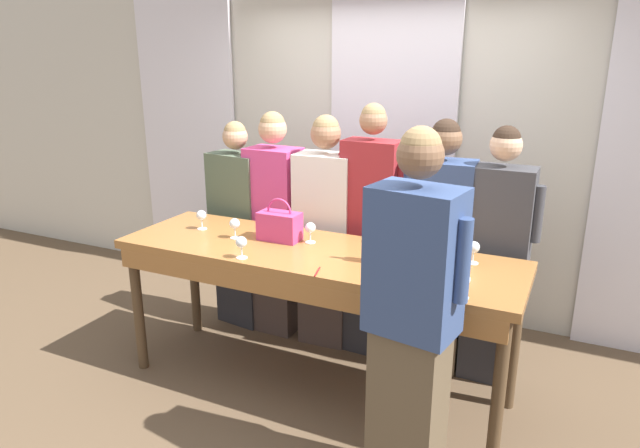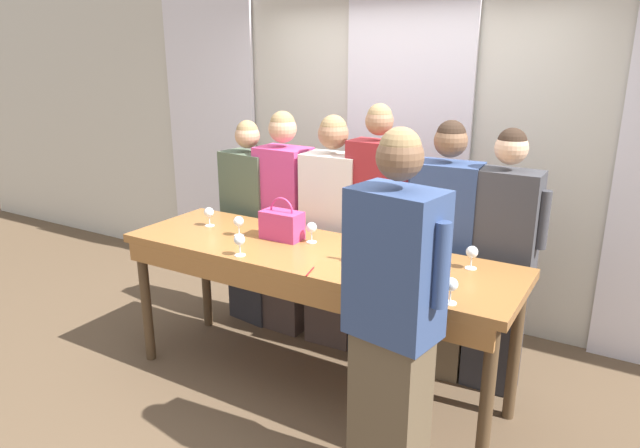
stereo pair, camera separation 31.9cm
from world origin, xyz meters
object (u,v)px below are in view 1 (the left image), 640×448
(wine_glass_back_right, at_px, (310,229))
(guest_pink_top, at_px, (275,223))
(wine_glass_by_bottle, at_px, (241,243))
(wine_glass_center_mid, at_px, (463,280))
(wine_glass_center_right, at_px, (235,224))
(handbag, at_px, (280,225))
(host_pouring, at_px, (412,318))
(wine_glass_near_host, at_px, (381,229))
(wine_glass_center_left, at_px, (405,244))
(guest_cream_sweater, at_px, (325,232))
(wine_glass_front_right, at_px, (454,273))
(guest_navy_coat, at_px, (439,247))
(tasting_bar, at_px, (313,266))
(guest_olive_jacket, at_px, (239,225))
(guest_striped_shirt, at_px, (370,230))
(wine_bottle, at_px, (378,243))
(wine_glass_front_left, at_px, (405,234))
(wine_glass_back_left, at_px, (474,248))
(wine_glass_back_mid, at_px, (201,216))
(wine_glass_front_mid, at_px, (393,233))
(guest_beige_cap, at_px, (495,256))

(wine_glass_back_right, xyz_separation_m, guest_pink_top, (-0.54, 0.47, -0.17))
(wine_glass_back_right, distance_m, wine_glass_by_bottle, 0.50)
(wine_glass_center_mid, bearing_deg, wine_glass_center_right, 168.75)
(handbag, distance_m, host_pouring, 1.31)
(wine_glass_near_host, bearing_deg, wine_glass_center_left, -44.66)
(wine_glass_by_bottle, relative_size, guest_cream_sweater, 0.08)
(wine_glass_front_right, relative_size, guest_navy_coat, 0.08)
(tasting_bar, height_order, guest_cream_sweater, guest_cream_sweater)
(guest_olive_jacket, distance_m, guest_striped_shirt, 1.10)
(wine_glass_center_right, height_order, wine_glass_by_bottle, same)
(wine_bottle, xyz_separation_m, wine_glass_front_left, (0.07, 0.31, -0.03))
(host_pouring, bearing_deg, wine_glass_center_left, 110.15)
(wine_bottle, height_order, handbag, wine_bottle)
(handbag, distance_m, wine_glass_back_left, 1.23)
(handbag, xyz_separation_m, guest_striped_shirt, (0.44, 0.51, -0.12))
(wine_glass_front_right, bearing_deg, wine_glass_back_left, 87.60)
(wine_glass_back_left, xyz_separation_m, host_pouring, (-0.12, -0.81, -0.11))
(wine_glass_back_left, bearing_deg, guest_navy_coat, 126.22)
(wine_glass_center_right, xyz_separation_m, guest_cream_sweater, (0.38, 0.61, -0.17))
(wine_glass_center_mid, distance_m, wine_glass_back_left, 0.51)
(wine_glass_by_bottle, bearing_deg, wine_glass_back_mid, 146.88)
(wine_glass_by_bottle, height_order, guest_cream_sweater, guest_cream_sweater)
(wine_glass_front_right, distance_m, wine_glass_center_left, 0.49)
(guest_pink_top, bearing_deg, wine_glass_front_mid, -17.44)
(guest_olive_jacket, bearing_deg, wine_glass_back_right, -28.78)
(guest_navy_coat, bearing_deg, wine_glass_back_mid, -160.63)
(wine_bottle, bearing_deg, guest_navy_coat, 71.47)
(wine_glass_back_left, bearing_deg, wine_glass_center_left, -164.23)
(guest_pink_top, relative_size, guest_striped_shirt, 0.95)
(guest_cream_sweater, bearing_deg, wine_glass_center_right, -121.84)
(guest_beige_cap, relative_size, host_pouring, 0.93)
(handbag, xyz_separation_m, wine_glass_back_mid, (-0.60, -0.03, -0.00))
(guest_olive_jacket, relative_size, host_pouring, 0.89)
(handbag, xyz_separation_m, guest_olive_jacket, (-0.66, 0.51, -0.23))
(wine_glass_front_right, bearing_deg, wine_glass_near_host, 136.74)
(guest_cream_sweater, bearing_deg, wine_bottle, -45.34)
(wine_glass_center_mid, distance_m, guest_cream_sweater, 1.51)
(wine_glass_by_bottle, relative_size, guest_pink_top, 0.08)
(guest_olive_jacket, xyz_separation_m, guest_navy_coat, (1.59, 0.00, 0.05))
(tasting_bar, distance_m, wine_glass_back_mid, 0.92)
(wine_glass_front_right, bearing_deg, guest_striped_shirt, 132.32)
(wine_glass_front_right, xyz_separation_m, guest_navy_coat, (-0.28, 0.84, -0.17))
(wine_glass_front_right, bearing_deg, guest_pink_top, 151.31)
(wine_glass_front_mid, xyz_separation_m, guest_navy_coat, (0.22, 0.33, -0.17))
(handbag, distance_m, guest_pink_top, 0.63)
(tasting_bar, relative_size, wine_glass_back_right, 18.91)
(wine_glass_back_mid, distance_m, guest_pink_top, 0.63)
(wine_glass_back_left, relative_size, wine_glass_back_mid, 1.00)
(wine_bottle, bearing_deg, wine_glass_front_right, -23.21)
(guest_pink_top, bearing_deg, wine_bottle, -31.06)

